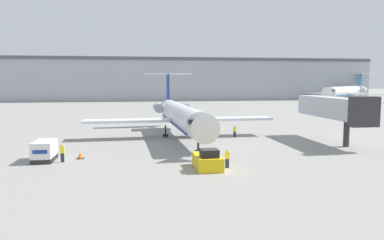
{
  "coord_description": "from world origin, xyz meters",
  "views": [
    {
      "loc": [
        -6.84,
        -31.98,
        7.96
      ],
      "look_at": [
        0.0,
        12.8,
        3.16
      ],
      "focal_mm": 35.0,
      "sensor_mm": 36.0,
      "label": 1
    }
  ],
  "objects_px": {
    "airplane_main": "(180,115)",
    "traffic_cone_left": "(80,156)",
    "worker_by_wing": "(235,131)",
    "worker_on_apron": "(62,152)",
    "airplane_parked_far_left": "(346,92)",
    "pushback_tug": "(207,161)",
    "worker_near_tug": "(227,158)",
    "luggage_cart": "(44,151)",
    "jet_bridge": "(334,108)"
  },
  "relations": [
    {
      "from": "luggage_cart",
      "to": "traffic_cone_left",
      "type": "xyz_separation_m",
      "value": [
        3.36,
        0.53,
        -0.68
      ]
    },
    {
      "from": "pushback_tug",
      "to": "worker_by_wing",
      "type": "bearing_deg",
      "value": 67.5
    },
    {
      "from": "airplane_parked_far_left",
      "to": "jet_bridge",
      "type": "relative_size",
      "value": 2.17
    },
    {
      "from": "worker_near_tug",
      "to": "pushback_tug",
      "type": "bearing_deg",
      "value": -179.82
    },
    {
      "from": "pushback_tug",
      "to": "luggage_cart",
      "type": "distance_m",
      "value": 16.41
    },
    {
      "from": "traffic_cone_left",
      "to": "airplane_parked_far_left",
      "type": "xyz_separation_m",
      "value": [
        84.7,
        92.52,
        3.44
      ]
    },
    {
      "from": "worker_by_wing",
      "to": "airplane_main",
      "type": "bearing_deg",
      "value": 172.83
    },
    {
      "from": "airplane_main",
      "to": "airplane_parked_far_left",
      "type": "bearing_deg",
      "value": 47.67
    },
    {
      "from": "airplane_main",
      "to": "airplane_parked_far_left",
      "type": "relative_size",
      "value": 0.95
    },
    {
      "from": "luggage_cart",
      "to": "worker_on_apron",
      "type": "distance_m",
      "value": 2.1
    },
    {
      "from": "luggage_cart",
      "to": "worker_on_apron",
      "type": "xyz_separation_m",
      "value": [
        1.88,
        -0.94,
        -0.03
      ]
    },
    {
      "from": "traffic_cone_left",
      "to": "luggage_cart",
      "type": "bearing_deg",
      "value": -171.06
    },
    {
      "from": "pushback_tug",
      "to": "traffic_cone_left",
      "type": "bearing_deg",
      "value": 152.77
    },
    {
      "from": "airplane_main",
      "to": "jet_bridge",
      "type": "height_order",
      "value": "airplane_main"
    },
    {
      "from": "traffic_cone_left",
      "to": "jet_bridge",
      "type": "xyz_separation_m",
      "value": [
        30.74,
        5.42,
        4.14
      ]
    },
    {
      "from": "pushback_tug",
      "to": "luggage_cart",
      "type": "relative_size",
      "value": 1.12
    },
    {
      "from": "airplane_main",
      "to": "worker_on_apron",
      "type": "distance_m",
      "value": 19.47
    },
    {
      "from": "worker_near_tug",
      "to": "traffic_cone_left",
      "type": "bearing_deg",
      "value": 155.96
    },
    {
      "from": "luggage_cart",
      "to": "worker_on_apron",
      "type": "bearing_deg",
      "value": -26.48
    },
    {
      "from": "airplane_main",
      "to": "traffic_cone_left",
      "type": "relative_size",
      "value": 41.94
    },
    {
      "from": "luggage_cart",
      "to": "worker_by_wing",
      "type": "height_order",
      "value": "luggage_cart"
    },
    {
      "from": "pushback_tug",
      "to": "luggage_cart",
      "type": "xyz_separation_m",
      "value": [
        -15.39,
        5.66,
        0.28
      ]
    },
    {
      "from": "airplane_main",
      "to": "luggage_cart",
      "type": "distance_m",
      "value": 20.18
    },
    {
      "from": "airplane_main",
      "to": "worker_on_apron",
      "type": "relative_size",
      "value": 16.45
    },
    {
      "from": "luggage_cart",
      "to": "airplane_parked_far_left",
      "type": "distance_m",
      "value": 128.14
    },
    {
      "from": "luggage_cart",
      "to": "worker_near_tug",
      "type": "bearing_deg",
      "value": -18.19
    },
    {
      "from": "luggage_cart",
      "to": "jet_bridge",
      "type": "distance_m",
      "value": 34.78
    },
    {
      "from": "worker_on_apron",
      "to": "airplane_parked_far_left",
      "type": "distance_m",
      "value": 127.54
    },
    {
      "from": "pushback_tug",
      "to": "worker_near_tug",
      "type": "distance_m",
      "value": 1.84
    },
    {
      "from": "pushback_tug",
      "to": "airplane_parked_far_left",
      "type": "distance_m",
      "value": 122.61
    },
    {
      "from": "worker_near_tug",
      "to": "jet_bridge",
      "type": "relative_size",
      "value": 0.12
    },
    {
      "from": "traffic_cone_left",
      "to": "airplane_parked_far_left",
      "type": "relative_size",
      "value": 0.02
    },
    {
      "from": "traffic_cone_left",
      "to": "jet_bridge",
      "type": "relative_size",
      "value": 0.05
    },
    {
      "from": "luggage_cart",
      "to": "airplane_parked_far_left",
      "type": "height_order",
      "value": "airplane_parked_far_left"
    },
    {
      "from": "pushback_tug",
      "to": "airplane_main",
      "type": "bearing_deg",
      "value": 90.58
    },
    {
      "from": "pushback_tug",
      "to": "worker_on_apron",
      "type": "relative_size",
      "value": 2.18
    },
    {
      "from": "worker_on_apron",
      "to": "traffic_cone_left",
      "type": "distance_m",
      "value": 2.18
    },
    {
      "from": "airplane_main",
      "to": "pushback_tug",
      "type": "bearing_deg",
      "value": -89.42
    },
    {
      "from": "worker_by_wing",
      "to": "worker_on_apron",
      "type": "xyz_separation_m",
      "value": [
        -20.89,
        -13.07,
        0.09
      ]
    },
    {
      "from": "luggage_cart",
      "to": "worker_on_apron",
      "type": "height_order",
      "value": "luggage_cart"
    },
    {
      "from": "worker_near_tug",
      "to": "worker_on_apron",
      "type": "bearing_deg",
      "value": 162.89
    },
    {
      "from": "airplane_parked_far_left",
      "to": "jet_bridge",
      "type": "height_order",
      "value": "airplane_parked_far_left"
    },
    {
      "from": "airplane_main",
      "to": "pushback_tug",
      "type": "relative_size",
      "value": 7.53
    },
    {
      "from": "worker_on_apron",
      "to": "traffic_cone_left",
      "type": "xyz_separation_m",
      "value": [
        1.48,
        1.46,
        -0.65
      ]
    },
    {
      "from": "worker_by_wing",
      "to": "airplane_parked_far_left",
      "type": "bearing_deg",
      "value": 51.1
    },
    {
      "from": "pushback_tug",
      "to": "worker_by_wing",
      "type": "relative_size",
      "value": 2.38
    },
    {
      "from": "pushback_tug",
      "to": "luggage_cart",
      "type": "bearing_deg",
      "value": 159.8
    },
    {
      "from": "luggage_cart",
      "to": "airplane_parked_far_left",
      "type": "relative_size",
      "value": 0.11
    },
    {
      "from": "worker_near_tug",
      "to": "jet_bridge",
      "type": "bearing_deg",
      "value": 34.53
    },
    {
      "from": "worker_on_apron",
      "to": "jet_bridge",
      "type": "xyz_separation_m",
      "value": [
        32.22,
        6.88,
        3.48
      ]
    }
  ]
}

